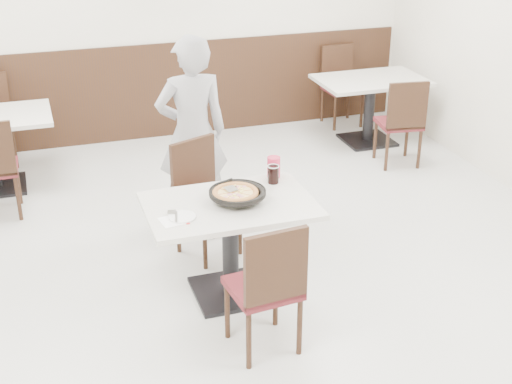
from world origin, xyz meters
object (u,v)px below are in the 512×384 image
object	(u,v)px
diner_person	(192,133)
bg_table_right	(369,111)
red_cup	(274,167)
bg_chair_right_near	(399,121)
main_table	(230,249)
pizza_pan	(238,196)
side_plate	(182,217)
cola_glass	(273,175)
chair_near	(263,285)
bg_chair_right_far	(343,87)
pizza	(235,195)
chair_far	(208,201)

from	to	relation	value
diner_person	bg_table_right	world-z (taller)	diner_person
red_cup	bg_chair_right_near	world-z (taller)	bg_chair_right_near
main_table	pizza_pan	distance (m)	0.42
side_plate	cola_glass	size ratio (longest dim) A/B	1.44
chair_near	cola_glass	world-z (taller)	chair_near
main_table	pizza_pan	size ratio (longest dim) A/B	3.51
chair_near	pizza_pan	distance (m)	0.76
bg_table_right	bg_chair_right_far	world-z (taller)	bg_chair_right_far
diner_person	chair_near	bearing A→B (deg)	89.41
cola_glass	main_table	bearing A→B (deg)	-149.80
cola_glass	bg_table_right	size ratio (longest dim) A/B	0.11
chair_near	pizza	world-z (taller)	chair_near
side_plate	bg_chair_right_far	bearing A→B (deg)	50.81
main_table	bg_chair_right_near	distance (m)	3.08
chair_far	bg_chair_right_far	size ratio (longest dim) A/B	1.00
pizza_pan	pizza	distance (m)	0.03
pizza_pan	bg_chair_right_far	world-z (taller)	bg_chair_right_far
pizza_pan	pizza	bearing A→B (deg)	-149.97
side_plate	diner_person	xyz separation A→B (m)	(0.40, 1.35, 0.09)
cola_glass	bg_chair_right_far	size ratio (longest dim) A/B	0.14
pizza	red_cup	distance (m)	0.54
bg_chair_right_far	red_cup	bearing A→B (deg)	54.47
side_plate	bg_table_right	world-z (taller)	side_plate
main_table	pizza	bearing A→B (deg)	-3.67
diner_person	bg_table_right	bearing A→B (deg)	-150.55
bg_table_right	pizza_pan	bearing A→B (deg)	-132.25
pizza	side_plate	bearing A→B (deg)	-163.85
chair_far	pizza	xyz separation A→B (m)	(0.04, -0.65, 0.34)
main_table	pizza_pan	bearing A→B (deg)	7.53
bg_table_right	diner_person	bearing A→B (deg)	-150.19
pizza	bg_chair_right_near	xyz separation A→B (m)	(2.37, 1.91, -0.34)
pizza	cola_glass	bearing A→B (deg)	33.29
cola_glass	bg_table_right	world-z (taller)	cola_glass
side_plate	bg_chair_right_far	distance (m)	4.36
bg_chair_right_near	bg_chair_right_far	distance (m)	1.35
side_plate	chair_far	bearing A→B (deg)	63.89
bg_table_right	bg_chair_right_far	xyz separation A→B (m)	(-0.04, 0.65, 0.10)
red_cup	diner_person	distance (m)	0.98
bg_chair_right_near	cola_glass	bearing A→B (deg)	-132.64
diner_person	bg_chair_right_far	bearing A→B (deg)	-139.70
chair_near	cola_glass	distance (m)	1.06
pizza_pan	pizza	world-z (taller)	pizza
chair_near	side_plate	world-z (taller)	chair_near
cola_glass	diner_person	size ratio (longest dim) A/B	0.08
chair_near	side_plate	distance (m)	0.74
pizza	cola_glass	distance (m)	0.44
chair_near	chair_far	size ratio (longest dim) A/B	1.00
bg_chair_right_near	pizza	bearing A→B (deg)	-133.58
pizza_pan	diner_person	size ratio (longest dim) A/B	0.20
bg_table_right	side_plate	bearing A→B (deg)	-135.68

